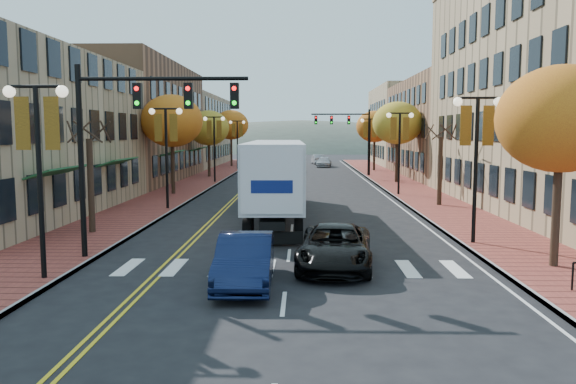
{
  "coord_description": "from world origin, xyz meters",
  "views": [
    {
      "loc": [
        0.5,
        -16.81,
        4.63
      ],
      "look_at": [
        -0.09,
        6.0,
        2.2
      ],
      "focal_mm": 35.0,
      "sensor_mm": 36.0,
      "label": 1
    }
  ],
  "objects": [
    {
      "name": "lamp_right_a",
      "position": [
        7.5,
        6.0,
        4.29
      ],
      "size": [
        1.96,
        0.36,
        6.05
      ],
      "color": "black",
      "rests_on": "ground"
    },
    {
      "name": "sidewalk_right",
      "position": [
        9.0,
        32.5,
        0.07
      ],
      "size": [
        4.0,
        85.0,
        0.15
      ],
      "primitive_type": "cube",
      "color": "brown",
      "rests_on": "ground"
    },
    {
      "name": "car_far_silver",
      "position": [
        3.37,
        58.44,
        0.66
      ],
      "size": [
        2.35,
        4.72,
        1.32
      ],
      "primitive_type": "imported",
      "rotation": [
        0.0,
        0.0,
        -0.11
      ],
      "color": "#A1A2A8",
      "rests_on": "ground"
    },
    {
      "name": "tree_left_a",
      "position": [
        -9.0,
        8.0,
        2.25
      ],
      "size": [
        0.28,
        0.28,
        4.2
      ],
      "color": "#382619",
      "rests_on": "sidewalk_left"
    },
    {
      "name": "tree_right_c",
      "position": [
        9.0,
        34.0,
        5.45
      ],
      "size": [
        4.48,
        4.48,
        7.21
      ],
      "color": "#382619",
      "rests_on": "sidewalk_right"
    },
    {
      "name": "sidewalk_left",
      "position": [
        -9.0,
        32.5,
        0.07
      ],
      "size": [
        4.0,
        85.0,
        0.15
      ],
      "primitive_type": "cube",
      "color": "brown",
      "rests_on": "ground"
    },
    {
      "name": "tree_right_a",
      "position": [
        9.0,
        2.0,
        5.05
      ],
      "size": [
        4.16,
        4.16,
        6.69
      ],
      "color": "#382619",
      "rests_on": "sidewalk_right"
    },
    {
      "name": "building_left_mid",
      "position": [
        -17.0,
        36.0,
        5.5
      ],
      "size": [
        12.0,
        24.0,
        11.0
      ],
      "primitive_type": "cube",
      "color": "brown",
      "rests_on": "ground"
    },
    {
      "name": "traffic_mast_far",
      "position": [
        5.48,
        42.0,
        4.92
      ],
      "size": [
        6.1,
        0.34,
        7.0
      ],
      "color": "black",
      "rests_on": "ground"
    },
    {
      "name": "lamp_right_b",
      "position": [
        7.5,
        24.0,
        4.29
      ],
      "size": [
        1.96,
        0.36,
        6.05
      ],
      "color": "black",
      "rests_on": "ground"
    },
    {
      "name": "building_right_mid",
      "position": [
        18.5,
        42.0,
        5.0
      ],
      "size": [
        15.0,
        24.0,
        10.0
      ],
      "primitive_type": "cube",
      "color": "brown",
      "rests_on": "ground"
    },
    {
      "name": "lamp_left_d",
      "position": [
        -7.5,
        52.0,
        4.29
      ],
      "size": [
        1.96,
        0.36,
        6.05
      ],
      "color": "black",
      "rests_on": "ground"
    },
    {
      "name": "building_left_far",
      "position": [
        -17.0,
        61.0,
        4.75
      ],
      "size": [
        12.0,
        26.0,
        9.5
      ],
      "primitive_type": "cube",
      "color": "#9E8966",
      "rests_on": "ground"
    },
    {
      "name": "tree_right_d",
      "position": [
        9.0,
        50.0,
        5.29
      ],
      "size": [
        4.35,
        4.35,
        7.0
      ],
      "color": "#382619",
      "rests_on": "sidewalk_right"
    },
    {
      "name": "tree_left_c",
      "position": [
        -9.0,
        40.0,
        5.05
      ],
      "size": [
        4.16,
        4.16,
        6.69
      ],
      "color": "#382619",
      "rests_on": "sidewalk_left"
    },
    {
      "name": "tree_left_d",
      "position": [
        -9.0,
        58.0,
        5.6
      ],
      "size": [
        4.61,
        4.61,
        7.42
      ],
      "color": "#382619",
      "rests_on": "sidewalk_left"
    },
    {
      "name": "traffic_mast_near",
      "position": [
        -5.48,
        3.0,
        4.92
      ],
      "size": [
        6.1,
        0.35,
        7.0
      ],
      "color": "black",
      "rests_on": "ground"
    },
    {
      "name": "tree_right_b",
      "position": [
        9.0,
        18.0,
        2.25
      ],
      "size": [
        0.28,
        0.28,
        4.2
      ],
      "color": "#382619",
      "rests_on": "sidewalk_right"
    },
    {
      "name": "lamp_right_c",
      "position": [
        7.5,
        42.0,
        4.29
      ],
      "size": [
        1.96,
        0.36,
        6.05
      ],
      "color": "black",
      "rests_on": "ground"
    },
    {
      "name": "black_suv",
      "position": [
        1.63,
        2.1,
        0.73
      ],
      "size": [
        2.92,
        5.48,
        1.47
      ],
      "primitive_type": "imported",
      "rotation": [
        0.0,
        0.0,
        -0.09
      ],
      "color": "black",
      "rests_on": "ground"
    },
    {
      "name": "car_far_oncoming",
      "position": [
        2.73,
        65.15,
        0.71
      ],
      "size": [
        2.04,
        4.45,
        1.42
      ],
      "primitive_type": "imported",
      "rotation": [
        0.0,
        0.0,
        3.27
      ],
      "color": "#A09FA6",
      "rests_on": "ground"
    },
    {
      "name": "car_far_white",
      "position": [
        -0.95,
        49.05,
        0.74
      ],
      "size": [
        2.08,
        4.49,
        1.49
      ],
      "primitive_type": "imported",
      "rotation": [
        0.0,
        0.0,
        -0.08
      ],
      "color": "silver",
      "rests_on": "ground"
    },
    {
      "name": "lamp_left_a",
      "position": [
        -7.5,
        0.0,
        4.29
      ],
      "size": [
        1.96,
        0.36,
        6.05
      ],
      "color": "black",
      "rests_on": "ground"
    },
    {
      "name": "building_right_far",
      "position": [
        18.5,
        64.0,
        5.5
      ],
      "size": [
        15.0,
        20.0,
        11.0
      ],
      "primitive_type": "cube",
      "color": "#9E8966",
      "rests_on": "ground"
    },
    {
      "name": "lamp_left_b",
      "position": [
        -7.5,
        16.0,
        4.29
      ],
      "size": [
        1.96,
        0.36,
        6.05
      ],
      "color": "black",
      "rests_on": "ground"
    },
    {
      "name": "semi_truck",
      "position": [
        -0.9,
        13.34,
        2.42
      ],
      "size": [
        3.05,
        16.65,
        4.15
      ],
      "rotation": [
        0.0,
        0.0,
        0.02
      ],
      "color": "black",
      "rests_on": "ground"
    },
    {
      "name": "lamp_left_c",
      "position": [
        -7.5,
        34.0,
        4.29
      ],
      "size": [
        1.96,
        0.36,
        6.05
      ],
      "color": "black",
      "rests_on": "ground"
    },
    {
      "name": "tree_left_b",
      "position": [
        -9.0,
        24.0,
        5.45
      ],
      "size": [
        4.48,
        4.48,
        7.21
      ],
      "color": "#382619",
      "rests_on": "sidewalk_left"
    },
    {
      "name": "navy_sedan",
      "position": [
        -1.23,
        -0.17,
        0.77
      ],
      "size": [
        1.75,
        4.72,
        1.54
      ],
      "primitive_type": "imported",
      "rotation": [
        0.0,
        0.0,
        0.03
      ],
      "color": "#0C1532",
      "rests_on": "ground"
    },
    {
      "name": "ground",
      "position": [
        0.0,
        0.0,
        0.0
      ],
      "size": [
        200.0,
        200.0,
        0.0
      ],
      "primitive_type": "plane",
      "color": "black",
      "rests_on": "ground"
    }
  ]
}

